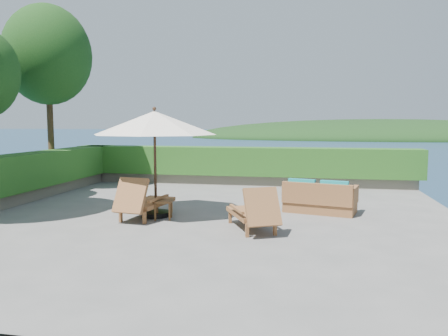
% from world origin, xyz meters
% --- Properties ---
extents(ground, '(12.00, 12.00, 0.00)m').
position_xyz_m(ground, '(0.00, 0.00, 0.00)').
color(ground, gray).
rests_on(ground, ground).
extents(foundation, '(12.00, 12.00, 3.00)m').
position_xyz_m(foundation, '(0.00, 0.00, -1.55)').
color(foundation, '#544E43').
rests_on(foundation, ocean).
extents(offshore_island, '(126.00, 57.60, 12.60)m').
position_xyz_m(offshore_island, '(25.00, 140.00, -3.00)').
color(offshore_island, black).
rests_on(offshore_island, ocean).
extents(planter_wall_far, '(12.00, 0.60, 0.36)m').
position_xyz_m(planter_wall_far, '(0.00, 5.60, 0.18)').
color(planter_wall_far, '#716B5A').
rests_on(planter_wall_far, ground).
extents(hedge_far, '(12.40, 0.90, 1.00)m').
position_xyz_m(hedge_far, '(0.00, 5.60, 0.85)').
color(hedge_far, '#244B15').
rests_on(hedge_far, planter_wall_far).
extents(tree_far, '(2.80, 2.80, 6.03)m').
position_xyz_m(tree_far, '(-6.00, 3.20, 4.40)').
color(tree_far, '#46311A').
rests_on(tree_far, ground).
extents(patio_umbrella, '(3.30, 3.30, 2.61)m').
position_xyz_m(patio_umbrella, '(-1.19, -0.10, 2.21)').
color(patio_umbrella, black).
rests_on(patio_umbrella, ground).
extents(lounge_left, '(0.97, 1.84, 1.01)m').
position_xyz_m(lounge_left, '(-1.39, -0.40, 0.42)').
color(lounge_left, '#905A34').
rests_on(lounge_left, ground).
extents(lounge_right, '(1.34, 1.81, 0.97)m').
position_xyz_m(lounge_right, '(1.29, -1.07, 0.41)').
color(lounge_right, '#905A34').
rests_on(lounge_right, ground).
extents(side_table, '(0.49, 0.49, 0.45)m').
position_xyz_m(side_table, '(-0.91, -0.39, 0.37)').
color(side_table, brown).
rests_on(side_table, ground).
extents(wicker_loveseat, '(1.90, 1.28, 0.85)m').
position_xyz_m(wicker_loveseat, '(2.68, 1.06, 0.33)').
color(wicker_loveseat, '#905A34').
rests_on(wicker_loveseat, ground).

